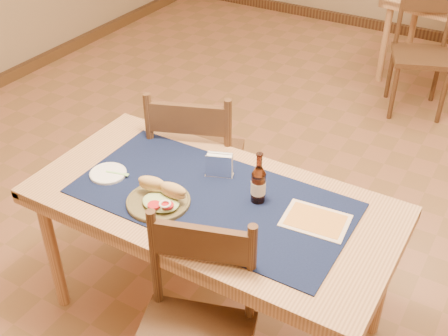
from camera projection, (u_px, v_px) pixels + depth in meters
The scene contains 11 objects.
main_table at pixel (213, 213), 2.47m from camera, with size 1.60×0.80×0.75m.
placemat at pixel (212, 198), 2.42m from camera, with size 1.20×0.60×0.01m, color #0F183A.
baseboard at pixel (283, 219), 3.39m from camera, with size 6.00×7.00×0.10m.
chair_main_far at pixel (196, 162), 3.07m from camera, with size 0.60×0.60×1.00m.
chair_back_near at pixel (421, 51), 4.38m from camera, with size 0.56×0.56×0.94m.
sandwich_plate at pixel (160, 198), 2.37m from camera, with size 0.27×0.27×0.10m.
side_plate at pixel (108, 173), 2.56m from camera, with size 0.17×0.17×0.01m.
fork at pixel (119, 174), 2.54m from camera, with size 0.11×0.04×0.00m.
beer_bottle at pixel (258, 184), 2.35m from camera, with size 0.06×0.06×0.24m.
napkin_holder at pixel (219, 166), 2.53m from camera, with size 0.14×0.09×0.11m.
menu_card at pixel (316, 220), 2.29m from camera, with size 0.28×0.22×0.01m.
Camera 1 is at (1.01, -2.43, 2.24)m, focal length 45.00 mm.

